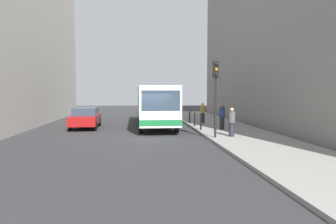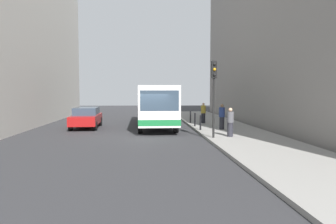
% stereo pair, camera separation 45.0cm
% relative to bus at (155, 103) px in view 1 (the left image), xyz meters
% --- Properties ---
extents(ground_plane, '(80.00, 80.00, 0.00)m').
position_rel_bus_xyz_m(ground_plane, '(-0.67, -5.10, -1.73)').
color(ground_plane, '#2D2D30').
extents(sidewalk, '(4.40, 40.00, 0.15)m').
position_rel_bus_xyz_m(sidewalk, '(4.73, -5.10, -1.65)').
color(sidewalk, gray).
rests_on(sidewalk, ground).
extents(building_right, '(7.00, 32.00, 16.75)m').
position_rel_bus_xyz_m(building_right, '(10.83, -1.10, 6.65)').
color(building_right, gray).
rests_on(building_right, ground).
extents(bus, '(2.61, 11.04, 3.00)m').
position_rel_bus_xyz_m(bus, '(0.00, 0.00, 0.00)').
color(bus, white).
rests_on(bus, ground).
extents(car_beside_bus, '(1.96, 4.45, 1.48)m').
position_rel_bus_xyz_m(car_beside_bus, '(-5.02, -0.86, -0.94)').
color(car_beside_bus, maroon).
rests_on(car_beside_bus, ground).
extents(traffic_light, '(0.28, 0.33, 4.10)m').
position_rel_bus_xyz_m(traffic_light, '(2.88, -7.24, 1.28)').
color(traffic_light, black).
rests_on(traffic_light, sidewalk).
extents(bollard_near, '(0.11, 0.11, 0.95)m').
position_rel_bus_xyz_m(bollard_near, '(2.78, -3.83, -1.10)').
color(bollard_near, black).
rests_on(bollard_near, sidewalk).
extents(bollard_mid, '(0.11, 0.11, 0.95)m').
position_rel_bus_xyz_m(bollard_mid, '(2.78, -1.62, -1.10)').
color(bollard_mid, black).
rests_on(bollard_mid, sidewalk).
extents(bollard_far, '(0.11, 0.11, 0.95)m').
position_rel_bus_xyz_m(bollard_far, '(2.78, 0.60, -1.10)').
color(bollard_far, black).
rests_on(bollard_far, sidewalk).
extents(pedestrian_near_signal, '(0.38, 0.38, 1.59)m').
position_rel_bus_xyz_m(pedestrian_near_signal, '(3.88, -6.92, -0.79)').
color(pedestrian_near_signal, '#26262D').
rests_on(pedestrian_near_signal, sidewalk).
extents(pedestrian_mid_sidewalk, '(0.38, 0.38, 1.67)m').
position_rel_bus_xyz_m(pedestrian_mid_sidewalk, '(4.23, -3.63, -0.75)').
color(pedestrian_mid_sidewalk, '#26262D').
rests_on(pedestrian_mid_sidewalk, sidewalk).
extents(pedestrian_far_sidewalk, '(0.38, 0.38, 1.60)m').
position_rel_bus_xyz_m(pedestrian_far_sidewalk, '(3.78, 0.50, -0.78)').
color(pedestrian_far_sidewalk, '#26262D').
rests_on(pedestrian_far_sidewalk, sidewalk).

